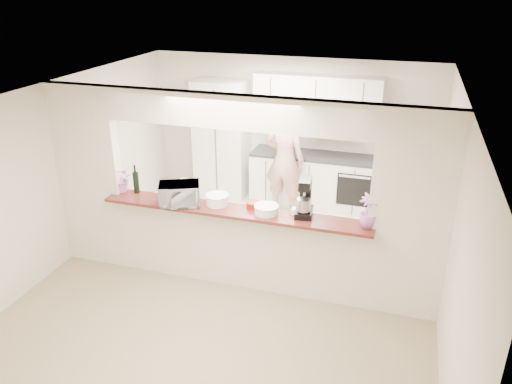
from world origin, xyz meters
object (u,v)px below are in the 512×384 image
at_px(toaster_oven, 179,194).
at_px(person, 285,161).
at_px(stand_mixer, 305,199).
at_px(refrigerator, 410,170).

height_order(toaster_oven, person, person).
bearing_deg(person, stand_mixer, 116.49).
distance_m(toaster_oven, stand_mixer, 1.56).
height_order(refrigerator, toaster_oven, refrigerator).
height_order(refrigerator, stand_mixer, refrigerator).
bearing_deg(refrigerator, person, -170.08).
bearing_deg(refrigerator, stand_mixer, -114.94).
bearing_deg(person, refrigerator, -163.26).
relative_size(refrigerator, toaster_oven, 3.41).
distance_m(stand_mixer, person, 2.40).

